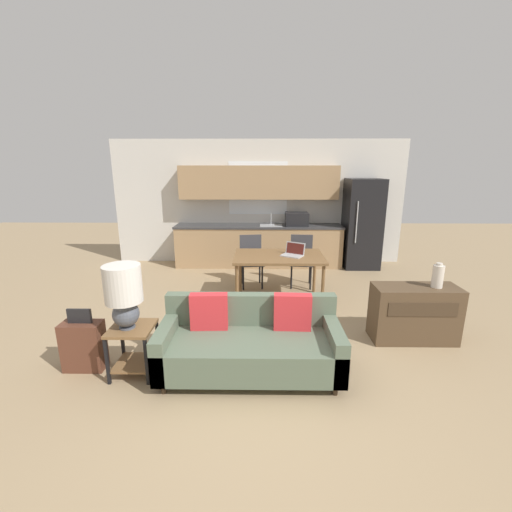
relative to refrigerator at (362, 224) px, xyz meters
name	(u,v)px	position (x,y,z in m)	size (l,w,h in m)	color
ground_plane	(256,384)	(-2.21, -4.23, -0.94)	(20.00, 20.00, 0.00)	#9E8460
wall_back	(259,202)	(-2.21, 0.40, 0.41)	(6.40, 0.07, 2.70)	silver
kitchen_counter	(259,227)	(-2.19, 0.10, -0.10)	(3.60, 0.65, 2.15)	tan
refrigerator	(362,224)	(0.00, 0.00, 0.00)	(0.73, 0.74, 1.89)	black
dining_table	(279,260)	(-1.88, -2.03, -0.24)	(1.40, 0.92, 0.78)	brown
couch	(250,342)	(-2.27, -3.98, -0.61)	(1.87, 0.80, 0.83)	#3D2D1E
side_table	(133,342)	(-3.50, -4.05, -0.59)	(0.44, 0.44, 0.54)	brown
table_lamp	(124,292)	(-3.54, -4.06, -0.02)	(0.37, 0.37, 0.67)	#4C515B
credenza	(414,313)	(-0.24, -3.27, -0.59)	(1.03, 0.43, 0.71)	brown
vase	(438,276)	(-0.01, -3.28, -0.09)	(0.13, 0.13, 0.31)	beige
dining_chair_far_right	(301,258)	(-1.42, -1.22, -0.43)	(0.46, 0.46, 0.92)	#38383D
dining_chair_far_left	(251,258)	(-2.33, -1.24, -0.43)	(0.47, 0.47, 0.92)	#38383D
laptop	(293,252)	(-1.65, -2.03, -0.12)	(0.40, 0.38, 0.20)	#B7BABC
suitcase	(84,345)	(-4.07, -3.97, -0.67)	(0.42, 0.22, 0.70)	brown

